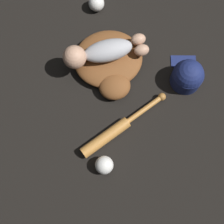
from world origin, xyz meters
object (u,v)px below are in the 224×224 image
(baseball_cap, at_px, (188,76))
(baseball_spare, at_px, (96,3))
(baseball, at_px, (104,165))
(baseball_bat, at_px, (114,131))
(baseball_glove, at_px, (109,63))
(baby_figure, at_px, (101,52))

(baseball_cap, bearing_deg, baseball_spare, -48.89)
(baseball, distance_m, baseball_spare, 0.75)
(baseball_bat, xyz_separation_m, baseball_spare, (0.03, -0.61, 0.01))
(baseball_bat, xyz_separation_m, baseball_cap, (-0.33, -0.20, 0.03))
(baseball_glove, distance_m, baseball_bat, 0.30)
(baseball_bat, distance_m, baseball_cap, 0.39)
(baseball, xyz_separation_m, baseball_spare, (-0.03, -0.75, 0.00))
(baseball_glove, relative_size, baseball_bat, 0.94)
(baby_figure, distance_m, baseball_cap, 0.38)
(baseball, bearing_deg, baseball_glove, -97.83)
(baby_figure, bearing_deg, baseball, 86.52)
(baseball_bat, height_order, baseball_cap, baseball_cap)
(baby_figure, xyz_separation_m, baseball_cap, (-0.36, 0.12, -0.06))
(baseball, height_order, baseball_cap, baseball_cap)
(baseball_glove, height_order, baseball_cap, baseball_cap)
(baby_figure, relative_size, baseball, 4.96)
(baseball_bat, bearing_deg, baseball_spare, -87.66)
(baseball, bearing_deg, baseball_bat, -111.56)
(baby_figure, distance_m, baseball_bat, 0.33)
(baseball_bat, distance_m, baseball_spare, 0.61)
(baseball_spare, bearing_deg, baseball_glove, 95.76)
(baseball_bat, relative_size, baseball_spare, 5.17)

